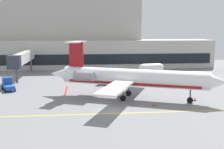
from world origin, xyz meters
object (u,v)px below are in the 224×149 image
(baggage_tug, at_px, (105,80))
(pushback_tractor, at_px, (8,85))
(regional_jet, at_px, (130,78))
(fuel_tank, at_px, (151,68))
(belt_loader, at_px, (109,73))

(baggage_tug, distance_m, pushback_tractor, 18.05)
(pushback_tractor, bearing_deg, regional_jet, -22.42)
(pushback_tractor, relative_size, fuel_tank, 0.67)
(pushback_tractor, xyz_separation_m, belt_loader, (19.42, 11.80, 0.02))
(belt_loader, bearing_deg, baggage_tug, -100.94)
(baggage_tug, bearing_deg, belt_loader, 79.06)
(pushback_tractor, distance_m, belt_loader, 22.73)
(pushback_tractor, xyz_separation_m, fuel_tank, (30.26, 16.10, 0.39))
(pushback_tractor, bearing_deg, fuel_tank, 28.01)
(belt_loader, distance_m, fuel_tank, 11.67)
(baggage_tug, xyz_separation_m, belt_loader, (1.66, 8.59, 0.02))
(baggage_tug, xyz_separation_m, fuel_tank, (12.50, 12.89, 0.39))
(regional_jet, xyz_separation_m, fuel_tank, (9.37, 24.72, -2.00))
(belt_loader, relative_size, fuel_tank, 0.53)
(regional_jet, height_order, pushback_tractor, regional_jet)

